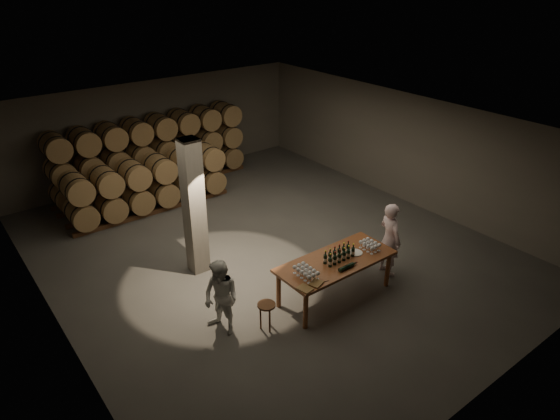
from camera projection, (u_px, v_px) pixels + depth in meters
room at (194, 208)px, 11.01m from camera, size 12.00×12.00×12.00m
tasting_table at (336, 264)px, 10.43m from camera, size 2.60×1.10×0.90m
barrel_stack_back at (152, 152)px, 15.41m from camera, size 6.26×0.95×2.31m
barrel_stack_front at (148, 184)px, 14.15m from camera, size 4.70×0.95×1.57m
bottle_cluster at (339, 255)px, 10.35m from camera, size 0.73×0.23×0.31m
lying_bottles at (347, 267)px, 10.08m from camera, size 0.49×0.09×0.09m
glass_cluster_left at (306, 270)px, 9.80m from camera, size 0.31×0.53×0.18m
glass_cluster_right at (370, 244)px, 10.72m from camera, size 0.31×0.42×0.19m
plate at (355, 253)px, 10.64m from camera, size 0.31×0.31×0.02m
notebook_near at (316, 283)px, 9.61m from camera, size 0.31×0.28×0.03m
notebook_corner at (305, 289)px, 9.46m from camera, size 0.26×0.31×0.02m
pen at (326, 281)px, 9.69m from camera, size 0.13×0.04×0.01m
stool at (266, 309)px, 9.60m from camera, size 0.36×0.36×0.59m
person_man at (390, 239)px, 11.21m from camera, size 0.52×0.70×1.76m
person_woman at (221, 298)px, 9.43m from camera, size 0.77×0.88×1.56m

